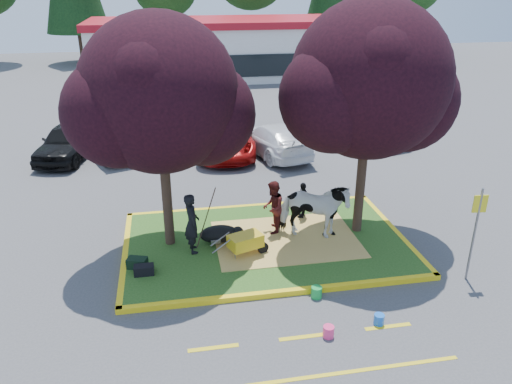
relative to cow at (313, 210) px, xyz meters
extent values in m
plane|color=#424244|center=(-1.40, 0.02, -1.04)|extent=(90.00, 90.00, 0.00)
cube|color=#214C17|center=(-1.40, 0.02, -0.96)|extent=(8.00, 5.00, 0.15)
cube|color=yellow|center=(-1.40, -2.56, -0.96)|extent=(8.30, 0.16, 0.15)
cube|color=yellow|center=(-1.40, 2.60, -0.96)|extent=(8.30, 0.16, 0.15)
cube|color=yellow|center=(-5.48, 0.02, -0.96)|extent=(0.16, 5.30, 0.15)
cube|color=yellow|center=(2.68, 0.02, -0.96)|extent=(0.16, 5.30, 0.15)
cube|color=#E4C05D|center=(-0.80, 0.02, -0.88)|extent=(4.20, 3.00, 0.01)
cylinder|color=black|center=(-4.20, 0.42, 0.88)|extent=(0.28, 0.28, 3.53)
sphere|color=black|center=(-4.20, 0.42, 3.52)|extent=(4.20, 4.20, 4.20)
sphere|color=black|center=(-3.04, 0.62, 2.89)|extent=(2.86, 2.86, 2.86)
sphere|color=black|center=(-5.25, 0.12, 3.15)|extent=(2.86, 2.86, 2.86)
cylinder|color=black|center=(1.50, 0.22, 0.96)|extent=(0.28, 0.28, 3.70)
sphere|color=black|center=(1.50, 0.22, 3.73)|extent=(4.40, 4.40, 4.40)
sphere|color=black|center=(2.71, 0.42, 3.07)|extent=(2.99, 2.99, 2.99)
sphere|color=black|center=(0.40, -0.08, 3.34)|extent=(2.99, 2.99, 2.99)
cube|color=yellow|center=(-3.40, -4.18, -1.03)|extent=(1.10, 0.12, 0.01)
cube|color=yellow|center=(-1.40, -4.18, -1.03)|extent=(1.10, 0.12, 0.01)
cube|color=yellow|center=(0.60, -4.18, -1.03)|extent=(1.10, 0.12, 0.01)
cube|color=yellow|center=(-1.40, -5.38, -1.03)|extent=(6.00, 0.10, 0.01)
cube|color=silver|center=(0.60, 28.02, 0.96)|extent=(20.00, 8.00, 4.00)
cube|color=maroon|center=(0.60, 28.02, 3.11)|extent=(20.40, 8.40, 0.50)
cube|color=black|center=(0.60, 23.97, 0.36)|extent=(19.00, 0.10, 1.60)
cylinder|color=black|center=(-11.40, 37.02, 0.92)|extent=(0.44, 0.44, 3.92)
cylinder|color=black|center=(-3.40, 38.52, 0.50)|extent=(0.44, 0.44, 3.08)
cylinder|color=black|center=(4.60, 37.52, 0.78)|extent=(0.44, 0.44, 3.64)
cylinder|color=black|center=(12.60, 38.02, 0.71)|extent=(0.44, 0.44, 3.50)
cylinder|color=black|center=(20.60, 37.02, 0.57)|extent=(0.44, 0.44, 3.22)
imported|color=white|center=(0.00, 0.00, 0.00)|extent=(2.30, 1.60, 1.77)
ellipsoid|color=black|center=(-2.77, 0.24, -0.64)|extent=(1.14, 0.65, 0.49)
imported|color=black|center=(-3.56, -0.18, -0.01)|extent=(0.50, 0.69, 1.76)
imported|color=#491614|center=(-1.09, 0.55, -0.07)|extent=(0.85, 0.96, 1.64)
imported|color=black|center=(0.08, 1.38, -0.28)|extent=(0.59, 0.76, 1.21)
cylinder|color=black|center=(-1.62, -0.67, -0.72)|extent=(0.33, 0.17, 0.33)
cylinder|color=slate|center=(-2.45, -0.87, -0.77)|extent=(0.04, 0.04, 0.24)
cylinder|color=slate|center=(-2.45, -0.47, -0.77)|extent=(0.04, 0.04, 0.24)
cube|color=gold|center=(-2.13, -0.67, -0.45)|extent=(1.05, 0.83, 0.37)
cylinder|color=slate|center=(-2.81, -0.87, -0.43)|extent=(0.58, 0.24, 0.31)
cylinder|color=slate|center=(-2.81, -0.47, -0.43)|extent=(0.58, 0.24, 0.31)
cube|color=black|center=(-4.91, -1.19, -0.76)|extent=(0.52, 0.28, 0.26)
cube|color=black|center=(-5.10, -0.81, -0.75)|extent=(0.59, 0.47, 0.28)
cylinder|color=slate|center=(3.46, -2.68, 0.26)|extent=(0.06, 0.06, 2.59)
cube|color=yellow|center=(3.46, -2.68, 1.14)|extent=(0.36, 0.06, 0.47)
cylinder|color=green|center=(-0.68, -2.78, -0.89)|extent=(0.32, 0.32, 0.29)
cylinder|color=#FF387C|center=(-0.85, -4.26, -0.90)|extent=(0.31, 0.31, 0.27)
cylinder|color=blue|center=(0.43, -4.05, -0.91)|extent=(0.28, 0.28, 0.26)
imported|color=black|center=(-8.36, 9.31, -0.27)|extent=(2.82, 4.82, 1.54)
imported|color=#A6A9AF|center=(-6.59, 9.12, -0.41)|extent=(2.57, 4.04, 1.26)
imported|color=#A9100E|center=(-1.54, 8.83, -0.28)|extent=(3.01, 5.66, 1.51)
imported|color=white|center=(0.58, 8.14, -0.33)|extent=(3.14, 5.18, 1.40)
imported|color=#55565C|center=(5.74, 8.97, -0.42)|extent=(2.29, 3.93, 1.23)
camera|label=1|loc=(-4.02, -12.73, 6.29)|focal=35.00mm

